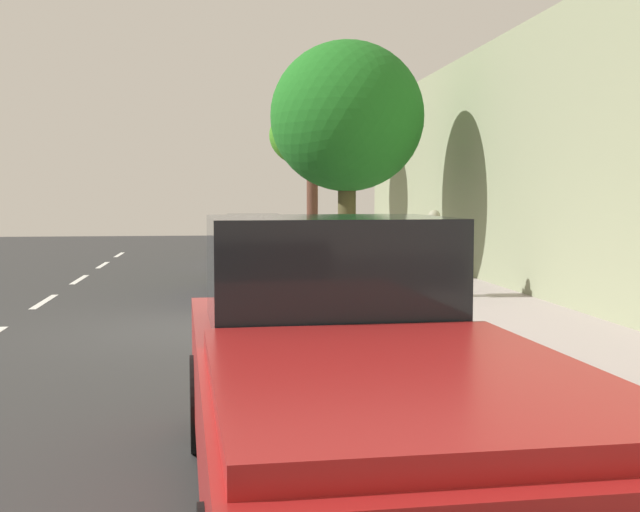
{
  "coord_description": "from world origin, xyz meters",
  "views": [
    {
      "loc": [
        0.21,
        -12.84,
        2.12
      ],
      "look_at": [
        1.44,
        -3.16,
        1.38
      ],
      "focal_mm": 45.97,
      "sensor_mm": 36.0,
      "label": 1
    }
  ],
  "objects_px": {
    "bicycle_at_curb": "(354,342)",
    "pedestrian_on_phone": "(434,247)",
    "parked_pickup_red_second": "(349,382)",
    "parked_sedan_silver_far": "(254,240)",
    "street_tree_mid_block": "(312,137)",
    "cyclist_with_backpack": "(380,290)",
    "parked_sedan_dark_blue_mid": "(268,261)",
    "street_tree_near_cyclist": "(347,117)"
  },
  "relations": [
    {
      "from": "street_tree_near_cyclist",
      "to": "parked_pickup_red_second",
      "type": "bearing_deg",
      "value": -99.03
    },
    {
      "from": "parked_pickup_red_second",
      "to": "parked_sedan_silver_far",
      "type": "bearing_deg",
      "value": 89.22
    },
    {
      "from": "pedestrian_on_phone",
      "to": "parked_sedan_dark_blue_mid",
      "type": "bearing_deg",
      "value": 157.68
    },
    {
      "from": "cyclist_with_backpack",
      "to": "pedestrian_on_phone",
      "type": "bearing_deg",
      "value": 69.91
    },
    {
      "from": "parked_pickup_red_second",
      "to": "pedestrian_on_phone",
      "type": "xyz_separation_m",
      "value": [
        3.34,
        10.29,
        0.18
      ]
    },
    {
      "from": "parked_sedan_dark_blue_mid",
      "to": "bicycle_at_curb",
      "type": "xyz_separation_m",
      "value": [
        0.55,
        -7.32,
        -0.38
      ]
    },
    {
      "from": "bicycle_at_curb",
      "to": "street_tree_mid_block",
      "type": "distance_m",
      "value": 18.21
    },
    {
      "from": "parked_pickup_red_second",
      "to": "pedestrian_on_phone",
      "type": "height_order",
      "value": "parked_pickup_red_second"
    },
    {
      "from": "street_tree_mid_block",
      "to": "street_tree_near_cyclist",
      "type": "bearing_deg",
      "value": -90.0
    },
    {
      "from": "parked_sedan_dark_blue_mid",
      "to": "parked_pickup_red_second",
      "type": "bearing_deg",
      "value": -90.96
    },
    {
      "from": "parked_sedan_dark_blue_mid",
      "to": "cyclist_with_backpack",
      "type": "bearing_deg",
      "value": -84.29
    },
    {
      "from": "parked_sedan_silver_far",
      "to": "cyclist_with_backpack",
      "type": "relative_size",
      "value": 2.59
    },
    {
      "from": "bicycle_at_curb",
      "to": "cyclist_with_backpack",
      "type": "distance_m",
      "value": 0.84
    },
    {
      "from": "parked_pickup_red_second",
      "to": "parked_sedan_dark_blue_mid",
      "type": "distance_m",
      "value": 11.58
    },
    {
      "from": "bicycle_at_curb",
      "to": "street_tree_mid_block",
      "type": "relative_size",
      "value": 0.3
    },
    {
      "from": "bicycle_at_curb",
      "to": "pedestrian_on_phone",
      "type": "relative_size",
      "value": 0.9
    },
    {
      "from": "street_tree_near_cyclist",
      "to": "cyclist_with_backpack",
      "type": "bearing_deg",
      "value": -97.13
    },
    {
      "from": "street_tree_near_cyclist",
      "to": "pedestrian_on_phone",
      "type": "relative_size",
      "value": 3.39
    },
    {
      "from": "street_tree_near_cyclist",
      "to": "street_tree_mid_block",
      "type": "height_order",
      "value": "street_tree_near_cyclist"
    },
    {
      "from": "parked_pickup_red_second",
      "to": "parked_sedan_dark_blue_mid",
      "type": "height_order",
      "value": "parked_pickup_red_second"
    },
    {
      "from": "pedestrian_on_phone",
      "to": "bicycle_at_curb",
      "type": "bearing_deg",
      "value": -113.3
    },
    {
      "from": "bicycle_at_curb",
      "to": "pedestrian_on_phone",
      "type": "height_order",
      "value": "pedestrian_on_phone"
    },
    {
      "from": "parked_sedan_dark_blue_mid",
      "to": "street_tree_mid_block",
      "type": "distance_m",
      "value": 11.16
    },
    {
      "from": "bicycle_at_curb",
      "to": "street_tree_near_cyclist",
      "type": "xyz_separation_m",
      "value": [
        1.59,
        10.46,
        3.61
      ]
    },
    {
      "from": "bicycle_at_curb",
      "to": "street_tree_mid_block",
      "type": "bearing_deg",
      "value": 84.89
    },
    {
      "from": "parked_sedan_silver_far",
      "to": "bicycle_at_curb",
      "type": "relative_size",
      "value": 2.91
    },
    {
      "from": "cyclist_with_backpack",
      "to": "pedestrian_on_phone",
      "type": "distance_m",
      "value": 6.91
    },
    {
      "from": "street_tree_near_cyclist",
      "to": "street_tree_mid_block",
      "type": "xyz_separation_m",
      "value": [
        -0.0,
        7.31,
        0.02
      ]
    },
    {
      "from": "parked_pickup_red_second",
      "to": "cyclist_with_backpack",
      "type": "distance_m",
      "value": 3.93
    },
    {
      "from": "parked_sedan_silver_far",
      "to": "pedestrian_on_phone",
      "type": "height_order",
      "value": "pedestrian_on_phone"
    },
    {
      "from": "parked_pickup_red_second",
      "to": "parked_sedan_dark_blue_mid",
      "type": "relative_size",
      "value": 1.21
    },
    {
      "from": "parked_pickup_red_second",
      "to": "pedestrian_on_phone",
      "type": "relative_size",
      "value": 3.19
    },
    {
      "from": "bicycle_at_curb",
      "to": "street_tree_near_cyclist",
      "type": "height_order",
      "value": "street_tree_near_cyclist"
    },
    {
      "from": "bicycle_at_curb",
      "to": "street_tree_near_cyclist",
      "type": "distance_m",
      "value": 11.18
    },
    {
      "from": "cyclist_with_backpack",
      "to": "parked_sedan_silver_far",
      "type": "bearing_deg",
      "value": 92.61
    },
    {
      "from": "bicycle_at_curb",
      "to": "pedestrian_on_phone",
      "type": "distance_m",
      "value": 6.6
    },
    {
      "from": "parked_sedan_dark_blue_mid",
      "to": "street_tree_mid_block",
      "type": "relative_size",
      "value": 0.89
    },
    {
      "from": "parked_sedan_dark_blue_mid",
      "to": "parked_sedan_silver_far",
      "type": "relative_size",
      "value": 1.0
    },
    {
      "from": "parked_pickup_red_second",
      "to": "street_tree_near_cyclist",
      "type": "distance_m",
      "value": 15.22
    },
    {
      "from": "street_tree_mid_block",
      "to": "cyclist_with_backpack",
      "type": "bearing_deg",
      "value": -94.29
    },
    {
      "from": "street_tree_mid_block",
      "to": "parked_sedan_silver_far",
      "type": "bearing_deg",
      "value": -127.59
    },
    {
      "from": "parked_pickup_red_second",
      "to": "street_tree_near_cyclist",
      "type": "relative_size",
      "value": 0.94
    }
  ]
}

